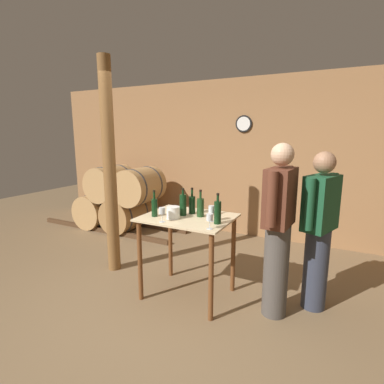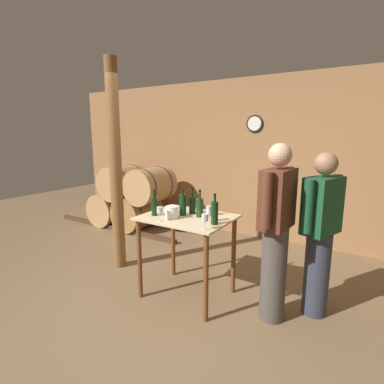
# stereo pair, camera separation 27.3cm
# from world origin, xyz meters

# --- Properties ---
(ground_plane) EXTENTS (14.00, 14.00, 0.00)m
(ground_plane) POSITION_xyz_m (0.00, 0.00, 0.00)
(ground_plane) COLOR brown
(back_wall) EXTENTS (8.40, 0.08, 2.70)m
(back_wall) POSITION_xyz_m (-0.00, 2.81, 1.35)
(back_wall) COLOR #996B42
(back_wall) RESTS_ON ground_plane
(barrel_rack) EXTENTS (2.88, 0.78, 1.20)m
(barrel_rack) POSITION_xyz_m (-2.30, 2.03, 0.58)
(barrel_rack) COLOR #4C331E
(barrel_rack) RESTS_ON ground_plane
(tasting_table) EXTENTS (0.95, 0.75, 0.91)m
(tasting_table) POSITION_xyz_m (-0.04, 0.51, 0.73)
(tasting_table) COLOR beige
(tasting_table) RESTS_ON ground_plane
(wooden_post) EXTENTS (0.16, 0.16, 2.70)m
(wooden_post) POSITION_xyz_m (-1.22, 0.66, 1.35)
(wooden_post) COLOR brown
(wooden_post) RESTS_ON ground_plane
(wine_bottle_far_left) EXTENTS (0.06, 0.06, 0.29)m
(wine_bottle_far_left) POSITION_xyz_m (-0.36, 0.36, 1.02)
(wine_bottle_far_left) COLOR black
(wine_bottle_far_left) RESTS_ON tasting_table
(wine_bottle_left) EXTENTS (0.08, 0.08, 0.30)m
(wine_bottle_left) POSITION_xyz_m (-0.11, 0.54, 1.03)
(wine_bottle_left) COLOR black
(wine_bottle_left) RESTS_ON tasting_table
(wine_bottle_center) EXTENTS (0.07, 0.07, 0.29)m
(wine_bottle_center) POSITION_xyz_m (-0.05, 0.65, 1.02)
(wine_bottle_center) COLOR black
(wine_bottle_center) RESTS_ON tasting_table
(wine_bottle_right) EXTENTS (0.08, 0.08, 0.29)m
(wine_bottle_right) POSITION_xyz_m (0.09, 0.58, 1.02)
(wine_bottle_right) COLOR #193819
(wine_bottle_right) RESTS_ON tasting_table
(wine_bottle_far_right) EXTENTS (0.07, 0.07, 0.31)m
(wine_bottle_far_right) POSITION_xyz_m (0.34, 0.42, 1.03)
(wine_bottle_far_right) COLOR black
(wine_bottle_far_right) RESTS_ON tasting_table
(wine_glass_near_left) EXTENTS (0.06, 0.06, 0.15)m
(wine_glass_near_left) POSITION_xyz_m (-0.17, 0.22, 1.02)
(wine_glass_near_left) COLOR silver
(wine_glass_near_left) RESTS_ON tasting_table
(wine_glass_near_center) EXTENTS (0.06, 0.06, 0.16)m
(wine_glass_near_center) POSITION_xyz_m (0.26, 0.47, 1.03)
(wine_glass_near_center) COLOR silver
(wine_glass_near_center) RESTS_ON tasting_table
(wine_glass_near_right) EXTENTS (0.06, 0.06, 0.15)m
(wine_glass_near_right) POSITION_xyz_m (0.34, 0.23, 1.02)
(wine_glass_near_right) COLOR silver
(wine_glass_near_right) RESTS_ON tasting_table
(ice_bucket) EXTENTS (0.14, 0.14, 0.13)m
(ice_bucket) POSITION_xyz_m (-0.14, 0.38, 0.97)
(ice_bucket) COLOR white
(ice_bucket) RESTS_ON tasting_table
(person_host) EXTENTS (0.25, 0.59, 1.70)m
(person_host) POSITION_xyz_m (0.90, 0.59, 0.90)
(person_host) COLOR #4C4742
(person_host) RESTS_ON ground_plane
(person_visitor_with_scarf) EXTENTS (0.34, 0.56, 1.62)m
(person_visitor_with_scarf) POSITION_xyz_m (1.24, 0.90, 0.85)
(person_visitor_with_scarf) COLOR #333847
(person_visitor_with_scarf) RESTS_ON ground_plane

